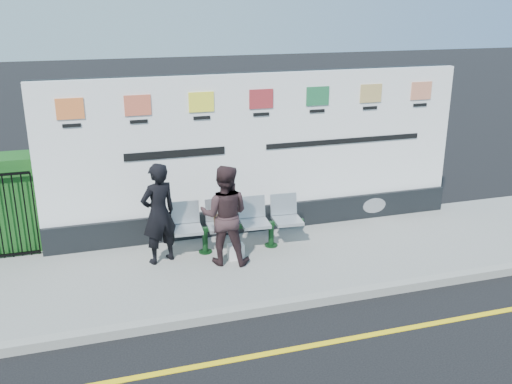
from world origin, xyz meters
TOP-DOWN VIEW (x-y plane):
  - ground at (0.00, 0.00)m, footprint 80.00×80.00m
  - pavement at (0.00, 2.50)m, footprint 14.00×3.00m
  - kerb at (0.00, 1.00)m, footprint 14.00×0.18m
  - yellow_line at (0.00, 0.00)m, footprint 14.00×0.10m
  - billboard at (0.50, 3.85)m, footprint 8.00×0.30m
  - bench at (-0.15, 3.03)m, footprint 2.33×0.74m
  - woman_left at (-1.55, 2.93)m, footprint 0.75×0.63m
  - woman_right at (-0.51, 2.59)m, footprint 1.01×0.90m
  - handbag_brown at (-0.45, 3.04)m, footprint 0.27×0.17m
  - carrier_bag_white at (-0.30, 2.64)m, footprint 0.27×0.16m

SIDE VIEW (x-z plane):
  - ground at x=0.00m, z-range 0.00..0.00m
  - yellow_line at x=0.00m, z-range 0.00..0.01m
  - pavement at x=0.00m, z-range 0.00..0.12m
  - kerb at x=0.00m, z-range 0.00..0.14m
  - carrier_bag_white at x=-0.30m, z-range 0.12..0.39m
  - bench at x=-0.15m, z-range 0.12..0.61m
  - handbag_brown at x=-0.45m, z-range 0.61..0.81m
  - woman_right at x=-0.51m, z-range 0.12..1.83m
  - woman_left at x=-1.55m, z-range 0.12..1.86m
  - billboard at x=0.50m, z-range -0.08..2.92m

